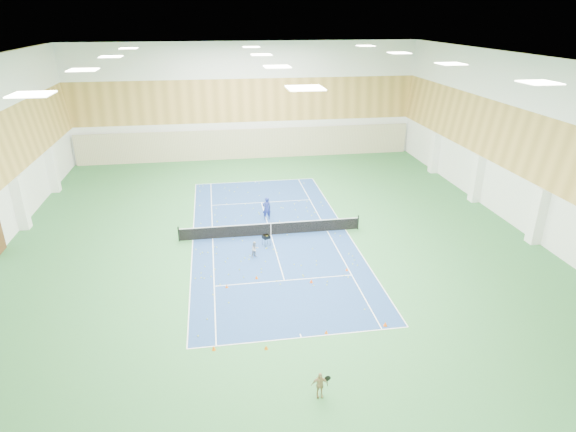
{
  "coord_description": "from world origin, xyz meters",
  "views": [
    {
      "loc": [
        -3.66,
        -30.79,
        14.64
      ],
      "look_at": [
        1.01,
        -1.42,
        2.0
      ],
      "focal_mm": 30.0,
      "sensor_mm": 36.0,
      "label": 1
    }
  ],
  "objects_px": {
    "coach": "(267,208)",
    "child_apron": "(320,385)",
    "child_court": "(255,249)",
    "ball_cart": "(266,240)",
    "tennis_net": "(271,228)"
  },
  "relations": [
    {
      "from": "child_court",
      "to": "ball_cart",
      "type": "distance_m",
      "value": 1.78
    },
    {
      "from": "child_court",
      "to": "child_apron",
      "type": "height_order",
      "value": "child_apron"
    },
    {
      "from": "child_apron",
      "to": "ball_cart",
      "type": "distance_m",
      "value": 14.2
    },
    {
      "from": "tennis_net",
      "to": "child_court",
      "type": "height_order",
      "value": "tennis_net"
    },
    {
      "from": "coach",
      "to": "child_apron",
      "type": "xyz_separation_m",
      "value": [
        -0.01,
        -18.65,
        -0.31
      ]
    },
    {
      "from": "child_court",
      "to": "ball_cart",
      "type": "bearing_deg",
      "value": 28.62
    },
    {
      "from": "tennis_net",
      "to": "coach",
      "type": "distance_m",
      "value": 2.87
    },
    {
      "from": "tennis_net",
      "to": "coach",
      "type": "xyz_separation_m",
      "value": [
        0.04,
        2.85,
        0.35
      ]
    },
    {
      "from": "coach",
      "to": "child_apron",
      "type": "relative_size",
      "value": 1.51
    },
    {
      "from": "coach",
      "to": "child_court",
      "type": "relative_size",
      "value": 1.65
    },
    {
      "from": "child_apron",
      "to": "coach",
      "type": "bearing_deg",
      "value": 93.36
    },
    {
      "from": "coach",
      "to": "child_apron",
      "type": "bearing_deg",
      "value": 81.41
    },
    {
      "from": "child_court",
      "to": "child_apron",
      "type": "xyz_separation_m",
      "value": [
        1.46,
        -12.66,
        0.05
      ]
    },
    {
      "from": "ball_cart",
      "to": "coach",
      "type": "bearing_deg",
      "value": 60.31
    },
    {
      "from": "child_court",
      "to": "child_apron",
      "type": "relative_size",
      "value": 0.92
    }
  ]
}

